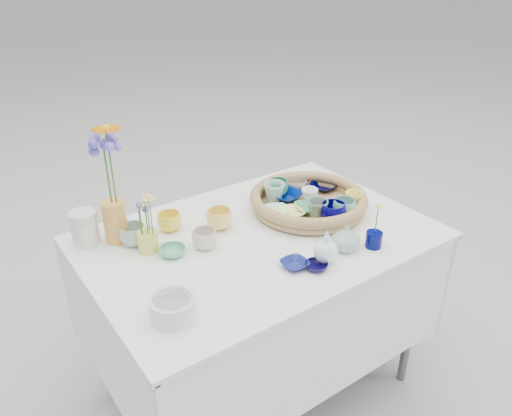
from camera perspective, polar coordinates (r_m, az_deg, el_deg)
ground at (r=2.34m, az=0.30°, el=-19.46°), size 80.00×80.00×0.00m
display_table at (r=2.34m, az=0.30°, el=-19.46°), size 1.26×0.86×0.77m
wicker_tray at (r=2.02m, az=6.00°, el=0.77°), size 0.47×0.47×0.08m
tray_ceramic_0 at (r=2.07m, az=3.40°, el=1.40°), size 0.17×0.17×0.03m
tray_ceramic_1 at (r=2.17m, az=7.72°, el=2.45°), size 0.13×0.13×0.03m
tray_ceramic_2 at (r=2.03m, az=11.12°, el=0.90°), size 0.09×0.09×0.07m
tray_ceramic_3 at (r=1.99m, az=6.06°, el=-0.01°), size 0.14×0.14×0.03m
tray_ceramic_4 at (r=1.92m, az=7.02°, el=-0.18°), size 0.09×0.09×0.08m
tray_ceramic_5 at (r=1.95m, az=2.28°, el=-0.36°), size 0.13×0.13×0.03m
tray_ceramic_6 at (r=2.04m, az=2.08°, el=1.78°), size 0.10×0.10×0.08m
tray_ceramic_7 at (r=2.04m, az=6.12°, el=1.38°), size 0.08×0.08×0.06m
tray_ceramic_8 at (r=2.19m, az=4.66°, el=2.80°), size 0.11×0.11×0.03m
tray_ceramic_9 at (r=1.91m, az=8.78°, el=-0.53°), size 0.13×0.13×0.08m
tray_ceramic_10 at (r=1.94m, az=3.81°, el=-0.67°), size 0.13×0.13×0.03m
tray_ceramic_11 at (r=1.95m, az=10.03°, el=-0.03°), size 0.10×0.10×0.07m
tray_ceramic_12 at (r=2.10m, az=2.53°, el=2.33°), size 0.11×0.11×0.07m
loose_ceramic_0 at (r=1.90m, az=-9.88°, el=-1.55°), size 0.10×0.10×0.07m
loose_ceramic_1 at (r=1.88m, az=-4.24°, el=-1.28°), size 0.11×0.11×0.08m
loose_ceramic_2 at (r=1.75m, az=-9.54°, el=-4.93°), size 0.12×0.12×0.03m
loose_ceramic_3 at (r=1.77m, az=-5.89°, el=-3.58°), size 0.11×0.11×0.07m
loose_ceramic_4 at (r=1.68m, az=4.44°, el=-6.42°), size 0.09×0.09×0.02m
loose_ceramic_5 at (r=1.83m, az=-13.88°, el=-3.02°), size 0.12×0.12×0.08m
loose_ceramic_6 at (r=1.67m, az=6.92°, el=-6.62°), size 0.10×0.10×0.02m
fluted_bowl at (r=1.47m, az=-9.48°, el=-11.23°), size 0.16×0.16×0.07m
bud_vase_paleblue at (r=1.68m, az=8.03°, el=-4.31°), size 0.09×0.09×0.13m
bud_vase_seafoam at (r=1.77m, az=10.28°, el=-3.32°), size 0.11×0.11×0.10m
bud_vase_cobalt at (r=1.82m, az=13.31°, el=-3.53°), size 0.08×0.08×0.06m
single_daisy at (r=1.79m, az=13.64°, el=-1.24°), size 0.07×0.07×0.12m
tall_vase_yellow at (r=1.85m, az=-15.79°, el=-1.47°), size 0.09×0.09×0.16m
gerbera at (r=1.76m, az=-16.21°, el=4.57°), size 0.13×0.13×0.29m
hydrangea at (r=1.78m, az=-16.60°, el=3.67°), size 0.11×0.11×0.29m
white_pitcher at (r=1.87m, az=-19.00°, el=-2.19°), size 0.15×0.12×0.13m
daisy_cup at (r=1.78m, az=-12.24°, el=-3.75°), size 0.09×0.09×0.08m
daisy_posy at (r=1.72m, az=-12.55°, el=-0.81°), size 0.10×0.10×0.14m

